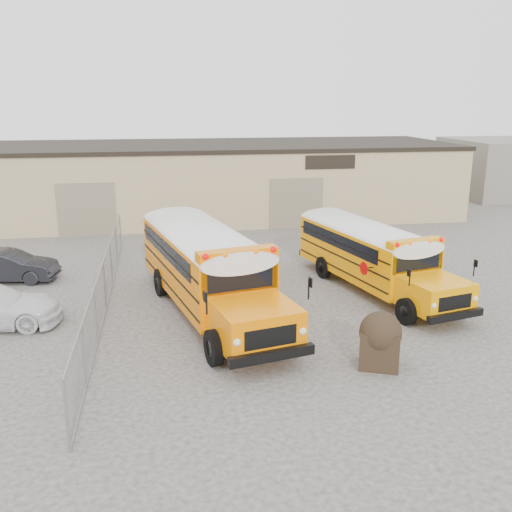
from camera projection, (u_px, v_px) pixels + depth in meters
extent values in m
plane|color=#3E3B39|center=(281.00, 330.00, 19.18)|extent=(120.00, 120.00, 0.00)
cube|color=tan|center=(220.00, 181.00, 37.59)|extent=(30.00, 10.00, 4.50)
cube|color=black|center=(219.00, 145.00, 36.97)|extent=(30.20, 10.20, 0.25)
cube|color=black|center=(330.00, 162.00, 33.31)|extent=(3.00, 0.08, 0.80)
cube|color=gray|center=(87.00, 210.00, 31.77)|extent=(3.20, 0.08, 3.00)
cube|color=gray|center=(296.00, 204.00, 33.64)|extent=(3.20, 0.08, 3.00)
cylinder|color=gray|center=(67.00, 416.00, 12.30)|extent=(0.07, 0.07, 1.80)
cylinder|color=gray|center=(84.00, 356.00, 15.15)|extent=(0.07, 0.07, 1.80)
cylinder|color=gray|center=(96.00, 315.00, 18.00)|extent=(0.07, 0.07, 1.80)
cylinder|color=gray|center=(105.00, 286.00, 20.85)|extent=(0.07, 0.07, 1.80)
cylinder|color=gray|center=(111.00, 263.00, 23.71)|extent=(0.07, 0.07, 1.80)
cylinder|color=gray|center=(116.00, 245.00, 26.56)|extent=(0.07, 0.07, 1.80)
cylinder|color=gray|center=(120.00, 231.00, 29.41)|extent=(0.07, 0.07, 1.80)
cylinder|color=gray|center=(103.00, 262.00, 20.62)|extent=(0.05, 18.00, 0.05)
cylinder|color=gray|center=(106.00, 307.00, 21.08)|extent=(0.05, 18.00, 0.05)
cube|color=gray|center=(105.00, 286.00, 20.85)|extent=(0.02, 18.00, 1.70)
cube|color=#FF7B00|center=(162.00, 229.00, 26.71)|extent=(4.36, 8.33, 2.14)
cube|color=#FF7B00|center=(194.00, 267.00, 22.28)|extent=(2.77, 2.77, 1.20)
cube|color=black|center=(185.00, 234.00, 23.03)|extent=(2.10, 0.55, 0.78)
cube|color=white|center=(161.00, 203.00, 26.38)|extent=(4.38, 8.41, 0.42)
cube|color=#FF7B00|center=(182.00, 217.00, 23.07)|extent=(2.61, 1.10, 0.38)
sphere|color=#E50705|center=(157.00, 217.00, 22.41)|extent=(0.21, 0.21, 0.21)
sphere|color=#E50705|center=(210.00, 213.00, 23.23)|extent=(0.21, 0.21, 0.21)
sphere|color=orange|center=(172.00, 216.00, 22.64)|extent=(0.21, 0.21, 0.21)
sphere|color=orange|center=(196.00, 214.00, 23.00)|extent=(0.21, 0.21, 0.21)
cube|color=black|center=(203.00, 288.00, 21.31)|extent=(2.55, 0.81, 0.29)
cube|color=black|center=(145.00, 230.00, 30.55)|extent=(2.54, 0.79, 0.29)
cube|color=black|center=(162.00, 230.00, 26.73)|extent=(4.37, 8.19, 0.06)
cube|color=black|center=(160.00, 215.00, 26.82)|extent=(4.11, 7.12, 0.65)
cylinder|color=black|center=(162.00, 285.00, 22.08)|extent=(0.53, 1.13, 1.09)
cylinder|color=black|center=(223.00, 277.00, 23.00)|extent=(0.53, 1.13, 1.09)
cylinder|color=black|center=(131.00, 245.00, 27.95)|extent=(0.53, 1.13, 1.09)
cylinder|color=black|center=(180.00, 241.00, 28.87)|extent=(0.53, 1.13, 1.09)
cube|color=#FF9A00|center=(302.00, 225.00, 28.34)|extent=(3.84, 7.24, 1.86)
cube|color=#FF9A00|center=(350.00, 255.00, 24.50)|extent=(2.41, 2.41, 1.04)
cube|color=black|center=(339.00, 229.00, 25.15)|extent=(1.82, 0.49, 0.68)
cube|color=white|center=(303.00, 204.00, 28.05)|extent=(3.85, 7.31, 0.36)
cube|color=#FF9A00|center=(337.00, 216.00, 25.19)|extent=(2.27, 0.97, 0.33)
sphere|color=#E50705|center=(320.00, 216.00, 24.61)|extent=(0.18, 0.18, 0.18)
sphere|color=#E50705|center=(358.00, 213.00, 25.33)|extent=(0.18, 0.18, 0.18)
sphere|color=orange|center=(331.00, 215.00, 24.81)|extent=(0.18, 0.18, 0.18)
sphere|color=orange|center=(348.00, 213.00, 25.13)|extent=(0.18, 0.18, 0.18)
cube|color=black|center=(363.00, 271.00, 23.66)|extent=(2.21, 0.72, 0.25)
cube|color=black|center=(273.00, 227.00, 31.67)|extent=(2.20, 0.70, 0.25)
cube|color=black|center=(302.00, 227.00, 28.36)|extent=(3.84, 7.12, 0.05)
cube|color=black|center=(300.00, 214.00, 28.44)|extent=(3.61, 6.19, 0.56)
cylinder|color=black|center=(327.00, 269.00, 24.32)|extent=(0.47, 0.98, 0.94)
cylinder|color=black|center=(369.00, 264.00, 25.14)|extent=(0.47, 0.98, 0.94)
cylinder|color=black|center=(271.00, 239.00, 29.41)|extent=(0.47, 0.98, 0.94)
cylinder|color=black|center=(308.00, 236.00, 30.22)|extent=(0.47, 0.98, 0.94)
cylinder|color=#BF0505|center=(296.00, 236.00, 25.63)|extent=(0.15, 0.50, 0.51)
cube|color=black|center=(379.00, 348.00, 16.44)|extent=(1.40, 1.34, 1.11)
sphere|color=black|center=(381.00, 332.00, 16.31)|extent=(1.22, 1.22, 1.22)
imported|color=black|center=(8.00, 266.00, 24.08)|extent=(4.20, 1.97, 1.33)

